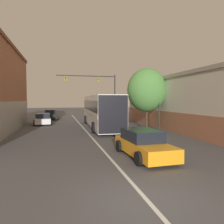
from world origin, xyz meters
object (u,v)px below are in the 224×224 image
Objects in this scene: bus at (101,110)px; street_lamp at (159,102)px; parked_car_left_mid at (43,119)px; street_tree_near at (147,90)px; parked_car_left_near at (50,115)px; hatchback_foreground at (143,144)px; traffic_signal_gantry at (98,86)px.

street_lamp is (4.86, -3.98, 0.88)m from bus.
street_tree_near reaches higher than parked_car_left_mid.
parked_car_left_mid is (-0.63, -6.47, -0.07)m from parked_car_left_near.
parked_car_left_mid is 14.09m from street_lamp.
street_tree_near is (10.31, -7.25, 3.24)m from parked_car_left_mid.
street_tree_near is at bearing -122.35° from bus.
street_lamp is at bearing -33.30° from hatchback_foreground.
parked_car_left_near is 0.96× the size of street_lamp.
parked_car_left_near is 18.33m from street_lamp.
traffic_signal_gantry reaches higher than bus.
bus reaches higher than parked_car_left_near.
traffic_signal_gantry is 13.81m from street_tree_near.
traffic_signal_gantry is 1.90× the size of street_lamp.
street_tree_near is at bearing -79.91° from traffic_signal_gantry.
parked_car_left_near is 0.76× the size of street_tree_near.
bus is 5.33m from street_tree_near.
traffic_signal_gantry is (7.90, 6.30, 4.39)m from parked_car_left_mid.
street_tree_near is (9.67, -13.72, 3.17)m from parked_car_left_near.
street_lamp is at bearing -57.18° from street_tree_near.
parked_car_left_mid is at bearing 142.68° from street_lamp.
bus is 11.33m from traffic_signal_gantry.
street_lamp is (3.18, -14.74, -2.26)m from traffic_signal_gantry.
bus reaches higher than parked_car_left_mid.
street_tree_near is at bearing -150.82° from parked_car_left_near.
parked_car_left_mid is at bearing 168.41° from parked_car_left_near.
parked_car_left_near reaches higher than hatchback_foreground.
traffic_signal_gantry is at bearing -7.14° from hatchback_foreground.
street_lamp reaches higher than parked_car_left_mid.
hatchback_foreground is (-0.11, -12.38, -1.23)m from bus.
hatchback_foreground is 0.95× the size of street_lamp.
street_tree_near is at bearing -26.34° from hatchback_foreground.
street_tree_near is (2.41, -13.55, -1.15)m from traffic_signal_gantry.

